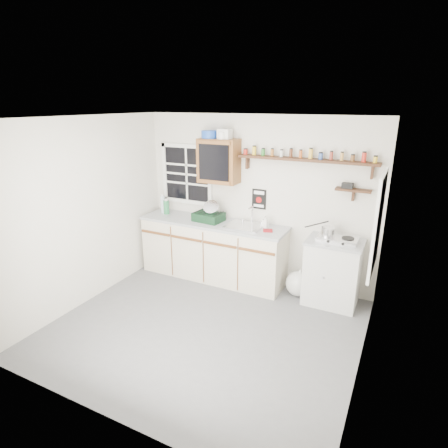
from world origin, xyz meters
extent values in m
cube|color=#555558|center=(0.00, 0.00, -0.01)|extent=(3.60, 3.20, 0.02)
cube|color=white|center=(0.00, 0.00, 2.51)|extent=(3.60, 3.20, 0.02)
cube|color=beige|center=(-1.81, 0.00, 1.25)|extent=(0.02, 3.20, 2.50)
cube|color=beige|center=(1.81, 0.00, 1.25)|extent=(0.02, 3.20, 2.50)
cube|color=beige|center=(0.00, 1.61, 1.25)|extent=(3.60, 0.02, 2.50)
cube|color=beige|center=(0.00, -1.61, 1.25)|extent=(3.60, 0.02, 2.50)
cube|color=beige|center=(-0.58, 1.30, 0.44)|extent=(2.27, 0.60, 0.88)
cube|color=gray|center=(-0.58, 1.30, 0.90)|extent=(2.31, 0.62, 0.04)
cube|color=brown|center=(-1.44, 0.99, 0.70)|extent=(0.53, 0.02, 0.03)
cube|color=brown|center=(-0.87, 0.99, 0.70)|extent=(0.53, 0.02, 0.03)
cube|color=brown|center=(-0.30, 0.99, 0.70)|extent=(0.53, 0.02, 0.03)
cube|color=brown|center=(0.27, 0.99, 0.70)|extent=(0.53, 0.02, 0.03)
cube|color=silver|center=(1.25, 1.33, 0.44)|extent=(0.70, 0.55, 0.88)
cube|color=gray|center=(1.25, 1.33, 0.90)|extent=(0.73, 0.57, 0.03)
cube|color=silver|center=(-0.05, 1.30, 0.93)|extent=(0.52, 0.44, 0.03)
cylinder|color=silver|center=(0.00, 1.46, 1.06)|extent=(0.02, 0.02, 0.28)
cylinder|color=silver|center=(0.00, 1.40, 1.19)|extent=(0.02, 0.14, 0.02)
cube|color=#5A3116|center=(-0.55, 1.45, 1.82)|extent=(0.60, 0.30, 0.65)
cube|color=black|center=(-0.55, 1.29, 1.82)|extent=(0.48, 0.02, 0.52)
cylinder|color=#1A46AF|center=(-0.70, 1.45, 2.21)|extent=(0.24, 0.24, 0.11)
cube|color=silver|center=(-0.45, 1.45, 2.22)|extent=(0.18, 0.15, 0.14)
cylinder|color=silver|center=(-0.47, 1.40, 2.20)|extent=(0.12, 0.12, 0.10)
cube|color=black|center=(0.73, 1.51, 1.92)|extent=(1.91, 0.18, 0.04)
cube|color=black|center=(-0.13, 1.55, 1.82)|extent=(0.03, 0.10, 0.18)
cube|color=black|center=(1.58, 1.55, 1.82)|extent=(0.03, 0.10, 0.18)
cylinder|color=red|center=(-0.15, 1.51, 1.97)|extent=(0.06, 0.06, 0.07)
cylinder|color=black|center=(-0.15, 1.51, 2.02)|extent=(0.05, 0.05, 0.02)
cylinder|color=gold|center=(-0.02, 1.51, 2.00)|extent=(0.06, 0.06, 0.12)
cylinder|color=black|center=(-0.02, 1.51, 2.06)|extent=(0.05, 0.05, 0.02)
cylinder|color=#267226|center=(0.12, 1.51, 1.98)|extent=(0.05, 0.05, 0.09)
cylinder|color=black|center=(0.12, 1.51, 2.04)|extent=(0.05, 0.05, 0.02)
cylinder|color=#99591E|center=(0.25, 1.51, 1.99)|extent=(0.04, 0.04, 0.10)
cylinder|color=black|center=(0.25, 1.51, 2.04)|extent=(0.04, 0.04, 0.02)
cylinder|color=silver|center=(0.39, 1.51, 1.98)|extent=(0.05, 0.05, 0.09)
cylinder|color=black|center=(0.39, 1.51, 2.03)|extent=(0.04, 0.04, 0.02)
cylinder|color=#4C2614|center=(0.52, 1.51, 1.99)|extent=(0.05, 0.05, 0.11)
cylinder|color=black|center=(0.52, 1.51, 2.06)|extent=(0.04, 0.04, 0.02)
cylinder|color=#B24C19|center=(0.66, 1.51, 1.99)|extent=(0.04, 0.04, 0.10)
cylinder|color=black|center=(0.66, 1.51, 2.05)|extent=(0.04, 0.04, 0.02)
cylinder|color=gold|center=(0.79, 1.51, 2.00)|extent=(0.06, 0.06, 0.13)
cylinder|color=black|center=(0.79, 1.51, 2.07)|extent=(0.05, 0.05, 0.02)
cylinder|color=#334C8C|center=(0.93, 1.51, 1.98)|extent=(0.06, 0.06, 0.08)
cylinder|color=black|center=(0.93, 1.51, 2.03)|extent=(0.05, 0.05, 0.02)
cylinder|color=maroon|center=(1.06, 1.51, 1.99)|extent=(0.04, 0.04, 0.10)
cylinder|color=black|center=(1.06, 1.51, 2.05)|extent=(0.04, 0.04, 0.02)
cylinder|color=#BF8C3F|center=(1.20, 1.51, 1.99)|extent=(0.04, 0.04, 0.10)
cylinder|color=black|center=(1.20, 1.51, 2.05)|extent=(0.04, 0.04, 0.02)
cylinder|color=brown|center=(1.33, 1.51, 1.98)|extent=(0.05, 0.05, 0.08)
cylinder|color=black|center=(1.33, 1.51, 2.02)|extent=(0.05, 0.05, 0.02)
cylinder|color=red|center=(1.47, 1.51, 2.00)|extent=(0.06, 0.06, 0.12)
cylinder|color=black|center=(1.47, 1.51, 2.06)|extent=(0.05, 0.05, 0.02)
cylinder|color=gold|center=(1.60, 1.51, 1.98)|extent=(0.05, 0.05, 0.08)
cylinder|color=black|center=(1.60, 1.51, 2.02)|extent=(0.05, 0.05, 0.02)
cube|color=black|center=(1.38, 1.52, 1.57)|extent=(0.45, 0.15, 0.03)
cube|color=black|center=(1.38, 1.56, 1.49)|extent=(0.03, 0.08, 0.14)
cube|color=black|center=(1.30, 1.52, 1.62)|extent=(0.14, 0.10, 0.07)
cube|color=black|center=(0.05, 1.59, 1.28)|extent=(0.22, 0.01, 0.30)
cube|color=white|center=(0.05, 1.58, 1.38)|extent=(0.16, 0.00, 0.05)
cylinder|color=#A50C0C|center=(0.05, 1.58, 1.27)|extent=(0.09, 0.01, 0.09)
cube|color=white|center=(0.05, 1.58, 1.18)|extent=(0.16, 0.00, 0.04)
cube|color=black|center=(-1.20, 1.59, 1.55)|extent=(0.85, 0.02, 0.90)
cube|color=silver|center=(-1.20, 1.59, 1.55)|extent=(0.93, 0.03, 0.98)
cube|color=black|center=(1.79, 0.55, 1.45)|extent=(0.02, 0.70, 1.00)
cube|color=silver|center=(1.79, 0.55, 1.45)|extent=(0.03, 0.78, 1.08)
cylinder|color=silver|center=(-1.53, 1.35, 1.07)|extent=(0.07, 0.07, 0.29)
cylinder|color=silver|center=(-1.53, 1.35, 1.23)|extent=(0.04, 0.04, 0.03)
cylinder|color=#267441|center=(-1.45, 1.33, 1.03)|extent=(0.09, 0.09, 0.22)
cylinder|color=silver|center=(-1.45, 1.33, 1.16)|extent=(0.05, 0.05, 0.03)
cube|color=black|center=(-0.66, 1.31, 0.98)|extent=(0.46, 0.36, 0.13)
cylinder|color=silver|center=(-0.60, 1.31, 1.11)|extent=(0.30, 0.32, 0.26)
imported|color=white|center=(0.23, 1.40, 1.01)|extent=(0.09, 0.09, 0.17)
cube|color=maroon|center=(0.32, 1.26, 0.93)|extent=(0.17, 0.15, 0.02)
cube|color=silver|center=(1.28, 1.31, 0.94)|extent=(0.53, 0.30, 0.06)
cylinder|color=black|center=(1.15, 1.31, 0.98)|extent=(0.16, 0.16, 0.01)
cylinder|color=black|center=(1.41, 1.31, 0.98)|extent=(0.16, 0.16, 0.01)
cylinder|color=silver|center=(1.15, 1.31, 1.03)|extent=(0.18, 0.18, 0.11)
cylinder|color=black|center=(0.97, 1.40, 1.08)|extent=(0.34, 0.12, 0.18)
ellipsoid|color=beige|center=(0.79, 1.30, 0.18)|extent=(0.39, 0.35, 0.40)
cone|color=beige|center=(0.81, 1.30, 0.37)|extent=(0.11, 0.11, 0.11)
camera|label=1|loc=(2.00, -3.48, 2.66)|focal=30.00mm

